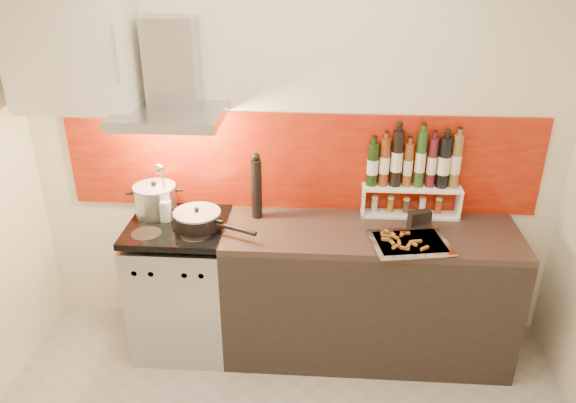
# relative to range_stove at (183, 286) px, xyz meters

# --- Properties ---
(back_wall) EXTENTS (3.40, 0.02, 2.60)m
(back_wall) POSITION_rel_range_stove_xyz_m (0.70, 0.30, 0.86)
(back_wall) COLOR silver
(back_wall) RESTS_ON ground
(backsplash) EXTENTS (3.00, 0.02, 0.64)m
(backsplash) POSITION_rel_range_stove_xyz_m (0.75, 0.29, 0.78)
(backsplash) COLOR maroon
(backsplash) RESTS_ON back_wall
(range_stove) EXTENTS (0.60, 0.60, 0.91)m
(range_stove) POSITION_rel_range_stove_xyz_m (0.00, 0.00, 0.00)
(range_stove) COLOR #B7B7BA
(range_stove) RESTS_ON ground
(counter) EXTENTS (1.80, 0.60, 0.90)m
(counter) POSITION_rel_range_stove_xyz_m (1.20, 0.00, 0.01)
(counter) COLOR black
(counter) RESTS_ON ground
(range_hood) EXTENTS (0.62, 0.50, 0.61)m
(range_hood) POSITION_rel_range_stove_xyz_m (0.00, 0.14, 1.30)
(range_hood) COLOR #B7B7BA
(range_hood) RESTS_ON back_wall
(upper_cabinet) EXTENTS (0.70, 0.35, 0.72)m
(upper_cabinet) POSITION_rel_range_stove_xyz_m (-0.55, 0.13, 1.51)
(upper_cabinet) COLOR silver
(upper_cabinet) RESTS_ON back_wall
(stock_pot) EXTENTS (0.27, 0.27, 0.23)m
(stock_pot) POSITION_rel_range_stove_xyz_m (-0.16, 0.12, 0.57)
(stock_pot) COLOR #B7B7BA
(stock_pot) RESTS_ON range_stove
(saute_pan) EXTENTS (0.53, 0.32, 0.13)m
(saute_pan) POSITION_rel_range_stove_xyz_m (0.15, -0.04, 0.52)
(saute_pan) COLOR black
(saute_pan) RESTS_ON range_stove
(utensil_jar) EXTENTS (0.09, 0.13, 0.41)m
(utensil_jar) POSITION_rel_range_stove_xyz_m (-0.08, 0.03, 0.58)
(utensil_jar) COLOR silver
(utensil_jar) RESTS_ON range_stove
(pepper_mill) EXTENTS (0.07, 0.07, 0.43)m
(pepper_mill) POSITION_rel_range_stove_xyz_m (0.48, 0.14, 0.67)
(pepper_mill) COLOR black
(pepper_mill) RESTS_ON counter
(step_shelf) EXTENTS (0.62, 0.17, 0.56)m
(step_shelf) POSITION_rel_range_stove_xyz_m (1.46, 0.24, 0.74)
(step_shelf) COLOR white
(step_shelf) RESTS_ON counter
(caddy_box) EXTENTS (0.15, 0.10, 0.12)m
(caddy_box) POSITION_rel_range_stove_xyz_m (1.49, 0.05, 0.52)
(caddy_box) COLOR black
(caddy_box) RESTS_ON counter
(baking_tray) EXTENTS (0.49, 0.41, 0.03)m
(baking_tray) POSITION_rel_range_stove_xyz_m (1.40, -0.16, 0.47)
(baking_tray) COLOR silver
(baking_tray) RESTS_ON counter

